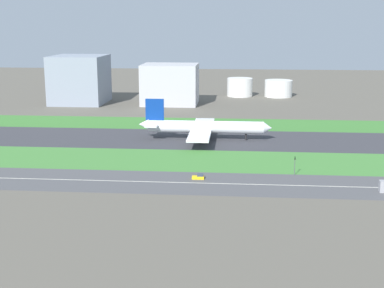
% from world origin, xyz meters
% --- Properties ---
extents(ground_plane, '(800.00, 800.00, 0.00)m').
position_xyz_m(ground_plane, '(0.00, 0.00, 0.00)').
color(ground_plane, '#5B564C').
extents(runway, '(280.00, 46.00, 0.10)m').
position_xyz_m(runway, '(0.00, 0.00, 0.05)').
color(runway, '#38383D').
rests_on(runway, ground_plane).
extents(grass_median_north, '(280.00, 36.00, 0.10)m').
position_xyz_m(grass_median_north, '(0.00, 41.00, 0.05)').
color(grass_median_north, '#3D7A33').
rests_on(grass_median_north, ground_plane).
extents(grass_median_south, '(280.00, 36.00, 0.10)m').
position_xyz_m(grass_median_south, '(0.00, -41.00, 0.05)').
color(grass_median_south, '#427F38').
rests_on(grass_median_south, ground_plane).
extents(highway, '(280.00, 28.00, 0.10)m').
position_xyz_m(highway, '(0.00, -73.00, 0.05)').
color(highway, '#4C4C4F').
rests_on(highway, ground_plane).
extents(highway_centerline, '(266.00, 0.50, 0.01)m').
position_xyz_m(highway_centerline, '(0.00, -73.00, 0.11)').
color(highway_centerline, silver).
rests_on(highway_centerline, highway).
extents(airliner, '(65.00, 56.00, 19.70)m').
position_xyz_m(airliner, '(4.29, 0.00, 6.23)').
color(airliner, white).
rests_on(airliner, runway).
extents(car_3, '(4.40, 1.80, 2.00)m').
position_xyz_m(car_3, '(7.56, -68.00, 0.92)').
color(car_3, yellow).
rests_on(car_3, highway).
extents(traffic_light, '(0.36, 0.50, 7.20)m').
position_xyz_m(traffic_light, '(43.03, -60.01, 4.29)').
color(traffic_light, '#4C4C51').
rests_on(traffic_light, highway).
extents(terminal_building, '(36.05, 39.64, 33.27)m').
position_xyz_m(terminal_building, '(-90.00, 114.00, 16.63)').
color(terminal_building, gray).
rests_on(terminal_building, ground_plane).
extents(hangar_building, '(38.03, 31.75, 27.71)m').
position_xyz_m(hangar_building, '(-25.92, 114.00, 13.86)').
color(hangar_building, '#B2B2B7').
rests_on(hangar_building, ground_plane).
extents(fuel_tank_west, '(19.50, 19.50, 13.93)m').
position_xyz_m(fuel_tank_west, '(22.52, 159.00, 6.97)').
color(fuel_tank_west, silver).
rests_on(fuel_tank_west, ground_plane).
extents(fuel_tank_centre, '(20.99, 20.99, 12.67)m').
position_xyz_m(fuel_tank_centre, '(52.08, 159.00, 6.33)').
color(fuel_tank_centre, silver).
rests_on(fuel_tank_centre, ground_plane).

